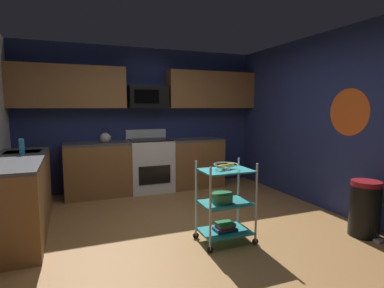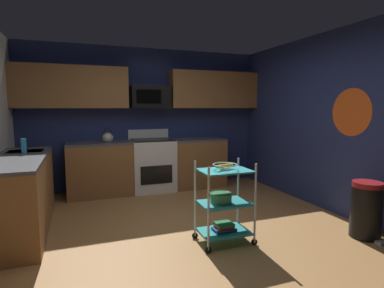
{
  "view_description": "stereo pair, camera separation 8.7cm",
  "coord_description": "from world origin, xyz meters",
  "views": [
    {
      "loc": [
        -1.3,
        -3.35,
        1.52
      ],
      "look_at": [
        0.14,
        0.29,
        1.05
      ],
      "focal_mm": 29.02,
      "sensor_mm": 36.0,
      "label": 1
    },
    {
      "loc": [
        -1.22,
        -3.38,
        1.52
      ],
      "look_at": [
        0.14,
        0.29,
        1.05
      ],
      "focal_mm": 29.02,
      "sensor_mm": 36.0,
      "label": 2
    }
  ],
  "objects": [
    {
      "name": "rolling_cart",
      "position": [
        0.29,
        -0.36,
        0.45
      ],
      "size": [
        0.62,
        0.41,
        0.91
      ],
      "color": "silver",
      "rests_on": "ground"
    },
    {
      "name": "upper_cabinets",
      "position": [
        -0.01,
        2.23,
        1.85
      ],
      "size": [
        4.4,
        0.33,
        0.7
      ],
      "color": "brown"
    },
    {
      "name": "counter_run",
      "position": [
        -0.79,
        1.56,
        0.46
      ],
      "size": [
        3.62,
        2.59,
        0.92
      ],
      "color": "brown",
      "rests_on": "ground"
    },
    {
      "name": "wall_right",
      "position": [
        2.23,
        0.0,
        1.3
      ],
      "size": [
        0.06,
        4.8,
        2.6
      ],
      "primitive_type": "cube",
      "color": "navy",
      "rests_on": "ground"
    },
    {
      "name": "wall_back",
      "position": [
        0.0,
        2.43,
        1.3
      ],
      "size": [
        4.52,
        0.06,
        2.6
      ],
      "primitive_type": "cube",
      "color": "navy",
      "rests_on": "ground"
    },
    {
      "name": "book_stack",
      "position": [
        0.29,
        -0.36,
        0.17
      ],
      "size": [
        0.25,
        0.17,
        0.09
      ],
      "color": "#1E4C8C",
      "rests_on": "rolling_cart"
    },
    {
      "name": "fruit_bowl",
      "position": [
        0.29,
        -0.36,
        0.88
      ],
      "size": [
        0.27,
        0.27,
        0.07
      ],
      "color": "silver",
      "rests_on": "rolling_cart"
    },
    {
      "name": "wall_flower_decal",
      "position": [
        2.2,
        -0.24,
        1.45
      ],
      "size": [
        0.0,
        0.64,
        0.64
      ],
      "primitive_type": "cylinder",
      "rotation": [
        0.0,
        1.57,
        0.0
      ],
      "color": "#E5591E"
    },
    {
      "name": "mixing_bowl_large",
      "position": [
        0.25,
        -0.36,
        0.52
      ],
      "size": [
        0.25,
        0.25,
        0.11
      ],
      "color": "#387F4C",
      "rests_on": "rolling_cart"
    },
    {
      "name": "floor",
      "position": [
        0.0,
        0.0,
        -0.02
      ],
      "size": [
        4.4,
        4.8,
        0.04
      ],
      "primitive_type": "cube",
      "color": "#A87542",
      "rests_on": "ground"
    },
    {
      "name": "kettle",
      "position": [
        -0.73,
        2.1,
        1.0
      ],
      "size": [
        0.21,
        0.18,
        0.26
      ],
      "color": "beige",
      "rests_on": "counter_run"
    },
    {
      "name": "oven_range",
      "position": [
        0.04,
        2.1,
        0.48
      ],
      "size": [
        0.76,
        0.65,
        1.1
      ],
      "color": "white",
      "rests_on": "ground"
    },
    {
      "name": "microwave",
      "position": [
        0.04,
        2.21,
        1.7
      ],
      "size": [
        0.7,
        0.39,
        0.4
      ],
      "color": "black"
    },
    {
      "name": "dish_soap_bottle",
      "position": [
        -1.87,
        1.06,
        1.02
      ],
      "size": [
        0.06,
        0.06,
        0.2
      ],
      "primitive_type": "cylinder",
      "color": "#2D8CBF",
      "rests_on": "counter_run"
    },
    {
      "name": "trash_can",
      "position": [
        1.9,
        -0.81,
        0.33
      ],
      "size": [
        0.34,
        0.42,
        0.66
      ],
      "color": "black",
      "rests_on": "ground"
    }
  ]
}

